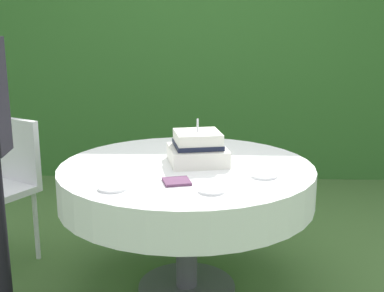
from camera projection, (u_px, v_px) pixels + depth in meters
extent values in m
plane|color=#476B33|center=(187.00, 288.00, 2.84)|extent=(20.00, 20.00, 0.00)
cube|color=#336628|center=(199.00, 42.00, 4.84)|extent=(6.59, 0.56, 2.56)
cylinder|color=#4C4C51|center=(187.00, 286.00, 2.84)|extent=(0.55, 0.55, 0.02)
cylinder|color=#4C4C51|center=(187.00, 231.00, 2.76)|extent=(0.12, 0.12, 0.69)
cylinder|color=olive|center=(186.00, 168.00, 2.67)|extent=(1.33, 1.33, 0.03)
cylinder|color=white|center=(186.00, 183.00, 2.69)|extent=(1.36, 1.36, 0.20)
cube|color=white|center=(198.00, 155.00, 2.70)|extent=(0.36, 0.36, 0.09)
cube|color=white|center=(198.00, 140.00, 2.68)|extent=(0.28, 0.28, 0.09)
cube|color=black|center=(198.00, 144.00, 2.69)|extent=(0.29, 0.29, 0.02)
sphere|color=#C6599E|center=(215.00, 138.00, 2.82)|extent=(0.08, 0.08, 0.08)
cylinder|color=silver|center=(198.00, 125.00, 2.66)|extent=(0.01, 0.01, 0.07)
cylinder|color=white|center=(212.00, 190.00, 2.25)|extent=(0.12, 0.12, 0.01)
cylinder|color=white|center=(213.00, 145.00, 3.08)|extent=(0.13, 0.13, 0.01)
cylinder|color=white|center=(113.00, 188.00, 2.28)|extent=(0.14, 0.14, 0.01)
cylinder|color=white|center=(264.00, 175.00, 2.47)|extent=(0.13, 0.13, 0.01)
cube|color=#603856|center=(177.00, 181.00, 2.37)|extent=(0.15, 0.15, 0.01)
cylinder|color=white|center=(3.00, 215.00, 3.31)|extent=(0.03, 0.03, 0.45)
cylinder|color=white|center=(36.00, 225.00, 3.14)|extent=(0.03, 0.03, 0.45)
cube|color=white|center=(15.00, 150.00, 3.13)|extent=(0.37, 0.23, 0.40)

